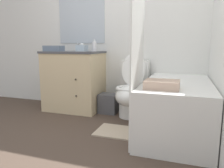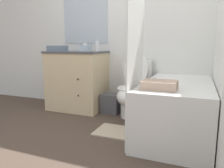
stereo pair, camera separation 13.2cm
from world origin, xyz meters
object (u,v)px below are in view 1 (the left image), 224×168
at_px(bath_mat, 116,131).
at_px(tissue_box, 82,48).
at_px(toilet, 131,91).
at_px(wastebasket, 108,103).
at_px(sink_faucet, 80,49).
at_px(vanity_cabinet, 74,80).
at_px(soap_dispenser, 94,46).
at_px(bathtub, 176,107).
at_px(hand_towel_folded, 54,48).
at_px(bath_towel_folded, 162,84).

bearing_deg(bath_mat, tissue_box, 136.35).
xyz_separation_m(toilet, wastebasket, (-0.34, 0.04, -0.21)).
height_order(sink_faucet, wastebasket, sink_faucet).
xyz_separation_m(vanity_cabinet, soap_dispenser, (0.32, 0.03, 0.50)).
distance_m(toilet, wastebasket, 0.41).
height_order(vanity_cabinet, wastebasket, vanity_cabinet).
bearing_deg(soap_dispenser, bathtub, -20.93).
bearing_deg(tissue_box, wastebasket, -9.76).
relative_size(bathtub, tissue_box, 10.11).
height_order(bathtub, hand_towel_folded, hand_towel_folded).
height_order(vanity_cabinet, toilet, vanity_cabinet).
relative_size(sink_faucet, toilet, 0.16).
xyz_separation_m(toilet, bathtub, (0.62, -0.37, -0.06)).
xyz_separation_m(sink_faucet, soap_dispenser, (0.32, -0.18, 0.04)).
bearing_deg(sink_faucet, bath_mat, -45.16).
xyz_separation_m(bathtub, tissue_box, (-1.40, 0.48, 0.64)).
bearing_deg(bathtub, sink_faucet, 157.19).
xyz_separation_m(wastebasket, hand_towel_folded, (-0.79, -0.13, 0.79)).
relative_size(sink_faucet, tissue_box, 1.01).
xyz_separation_m(vanity_cabinet, wastebasket, (0.55, -0.02, -0.32)).
distance_m(bathtub, bath_towel_folded, 0.58).
height_order(toilet, soap_dispenser, soap_dispenser).
height_order(hand_towel_folded, bath_mat, hand_towel_folded).
xyz_separation_m(wastebasket, bath_mat, (0.33, -0.66, -0.13)).
relative_size(toilet, soap_dispenser, 5.14).
bearing_deg(bath_mat, bath_towel_folded, -22.54).
bearing_deg(soap_dispenser, bath_mat, -51.65).
bearing_deg(sink_faucet, soap_dispenser, -29.26).
distance_m(toilet, tissue_box, 0.98).
bearing_deg(wastebasket, vanity_cabinet, 178.06).
bearing_deg(bath_towel_folded, vanity_cabinet, 147.41).
xyz_separation_m(vanity_cabinet, bath_towel_folded, (1.39, -0.89, 0.16)).
xyz_separation_m(bathtub, hand_towel_folded, (-1.75, 0.28, 0.64)).
xyz_separation_m(soap_dispenser, bath_mat, (0.56, -0.70, -0.95)).
distance_m(bathtub, soap_dispenser, 1.44).
xyz_separation_m(sink_faucet, bath_mat, (0.88, -0.89, -0.91)).
relative_size(hand_towel_folded, bath_mat, 0.61).
distance_m(sink_faucet, bath_mat, 1.55).
relative_size(sink_faucet, bathtub, 0.10).
relative_size(soap_dispenser, hand_towel_folded, 0.62).
relative_size(vanity_cabinet, hand_towel_folded, 3.28).
bearing_deg(wastebasket, bath_towel_folded, -46.11).
relative_size(tissue_box, bath_mat, 0.32).
height_order(wastebasket, bath_mat, wastebasket).
relative_size(toilet, hand_towel_folded, 3.20).
bearing_deg(wastebasket, bath_mat, -63.49).
bearing_deg(sink_faucet, bath_towel_folded, -38.29).
bearing_deg(toilet, bath_mat, -91.41).
bearing_deg(wastebasket, soap_dispenser, 168.61).
distance_m(hand_towel_folded, bath_mat, 1.54).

